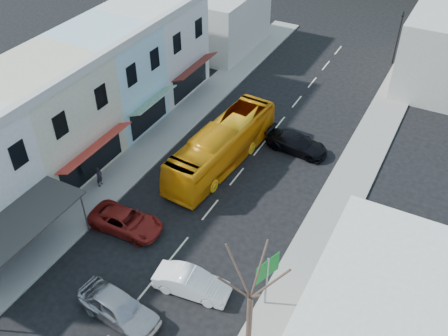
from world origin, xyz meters
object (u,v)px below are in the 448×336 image
Objects in this scene: car_red at (126,221)px; car_silver at (119,309)px; bus at (222,146)px; direction_sign at (266,283)px; street_tree at (250,298)px; car_white at (192,283)px; pedestrian_left at (99,176)px; traffic_signal at (398,38)px.

car_silver is at bearing -148.77° from car_red.
direction_sign is (8.11, -10.18, 0.34)m from bus.
car_silver is (1.54, -14.57, -0.85)m from bus.
street_tree is (8.38, -12.88, 2.36)m from bus.
street_tree is (6.84, 1.69, 3.21)m from car_silver.
street_tree is (4.30, -1.60, 3.21)m from car_white.
pedestrian_left is (-7.88, 8.13, 0.30)m from car_silver.
car_white is 1.16× the size of direction_sign.
traffic_signal is (-0.60, 32.88, 0.81)m from direction_sign.
bus is 14.68m from car_silver.
direction_sign is at bearing -47.13° from bus.
pedestrian_left is at bearing -130.24° from bus.
car_silver is at bearing -143.39° from pedestrian_left.
bus is 2.52× the size of car_red.
bus is at bearing 48.98° from traffic_signal.
street_tree is 1.45× the size of traffic_signal.
car_silver is at bearing 135.06° from car_white.
bus reaches higher than car_white.
bus reaches higher than car_red.
traffic_signal is at bearing 76.00° from bus.
bus is 3.07× the size of direction_sign.
bus is 9.06m from pedestrian_left.
direction_sign reaches higher than car_white.
traffic_signal is at bearing -2.11° from car_silver.
street_tree reaches higher than bus.
car_white is 4.34m from direction_sign.
street_tree is at bearing -52.63° from bus.
traffic_signal is (-0.87, 35.58, -1.20)m from street_tree.
street_tree is at bearing -117.58° from car_white.
direction_sign is 3.38m from street_tree.
traffic_signal is (7.51, 22.70, 1.15)m from bus.
traffic_signal reaches higher than bus.
car_red is 0.85× the size of traffic_signal.
street_tree reaches higher than car_silver.
pedestrian_left reaches higher than car_white.
car_white is 34.21m from traffic_signal.
pedestrian_left is 14.96m from direction_sign.
bus is 23.94m from traffic_signal.
car_silver is at bearing -166.10° from street_tree.
car_red is at bearing -128.84° from pedestrian_left.
pedestrian_left is at bearing 57.92° from car_white.
direction_sign is (6.57, 4.40, 1.19)m from car_silver.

